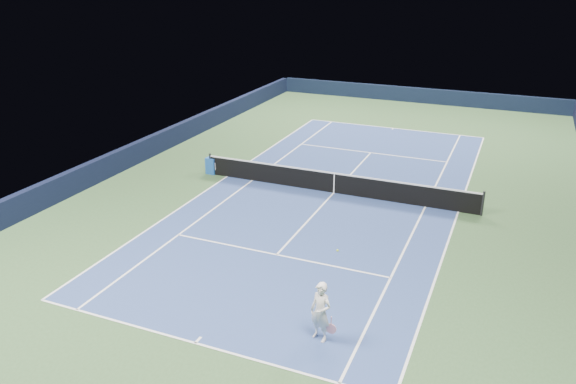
% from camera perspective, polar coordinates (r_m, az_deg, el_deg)
% --- Properties ---
extents(ground, '(40.00, 40.00, 0.00)m').
position_cam_1_polar(ground, '(25.53, 4.68, -0.09)').
color(ground, '#304F2B').
rests_on(ground, ground).
extents(wall_far, '(22.00, 0.35, 1.10)m').
position_cam_1_polar(wall_far, '(43.91, 13.05, 9.56)').
color(wall_far, black).
rests_on(wall_far, ground).
extents(wall_left, '(0.35, 40.00, 1.10)m').
position_cam_1_polar(wall_left, '(30.25, -15.16, 3.87)').
color(wall_left, black).
rests_on(wall_left, ground).
extents(court_surface, '(10.97, 23.77, 0.01)m').
position_cam_1_polar(court_surface, '(25.53, 4.68, -0.08)').
color(court_surface, navy).
rests_on(court_surface, ground).
extents(baseline_far, '(10.97, 0.08, 0.00)m').
position_cam_1_polar(baseline_far, '(36.45, 10.65, 6.39)').
color(baseline_far, white).
rests_on(baseline_far, ground).
extents(baseline_near, '(10.97, 0.08, 0.00)m').
position_cam_1_polar(baseline_near, '(16.03, -9.40, -14.90)').
color(baseline_near, white).
rests_on(baseline_near, ground).
extents(sideline_doubles_right, '(0.08, 23.77, 0.00)m').
position_cam_1_polar(sideline_doubles_right, '(24.54, 16.92, -1.93)').
color(sideline_doubles_right, white).
rests_on(sideline_doubles_right, ground).
extents(sideline_doubles_left, '(0.08, 23.77, 0.00)m').
position_cam_1_polar(sideline_doubles_left, '(27.59, -6.19, 1.59)').
color(sideline_doubles_left, white).
rests_on(sideline_doubles_left, ground).
extents(sideline_singles_right, '(0.08, 23.77, 0.00)m').
position_cam_1_polar(sideline_singles_right, '(24.68, 13.78, -1.46)').
color(sideline_singles_right, white).
rests_on(sideline_singles_right, ground).
extents(sideline_singles_left, '(0.08, 23.77, 0.00)m').
position_cam_1_polar(sideline_singles_left, '(26.98, -3.64, 1.20)').
color(sideline_singles_left, white).
rests_on(sideline_singles_left, ground).
extents(service_line_far, '(8.23, 0.08, 0.00)m').
position_cam_1_polar(service_line_far, '(31.32, 8.40, 3.98)').
color(service_line_far, white).
rests_on(service_line_far, ground).
extents(service_line_near, '(8.23, 0.08, 0.00)m').
position_cam_1_polar(service_line_near, '(20.10, -1.15, -6.38)').
color(service_line_near, white).
rests_on(service_line_near, ground).
extents(center_service_line, '(0.08, 12.80, 0.00)m').
position_cam_1_polar(center_service_line, '(25.52, 4.68, -0.07)').
color(center_service_line, white).
rests_on(center_service_line, ground).
extents(center_mark_far, '(0.08, 0.30, 0.00)m').
position_cam_1_polar(center_mark_far, '(36.31, 10.60, 6.34)').
color(center_mark_far, white).
rests_on(center_mark_far, ground).
extents(center_mark_near, '(0.08, 0.30, 0.00)m').
position_cam_1_polar(center_mark_near, '(16.13, -9.12, -14.62)').
color(center_mark_near, white).
rests_on(center_mark_near, ground).
extents(tennis_net, '(12.90, 0.10, 1.07)m').
position_cam_1_polar(tennis_net, '(25.34, 4.71, 0.97)').
color(tennis_net, black).
rests_on(tennis_net, ground).
extents(sponsor_cube, '(0.57, 0.48, 0.82)m').
position_cam_1_polar(sponsor_cube, '(27.99, -7.73, 2.69)').
color(sponsor_cube, '#1C53AC').
rests_on(sponsor_cube, ground).
extents(tennis_player, '(0.84, 1.33, 2.31)m').
position_cam_1_polar(tennis_player, '(15.51, 3.36, -12.07)').
color(tennis_player, white).
rests_on(tennis_player, ground).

